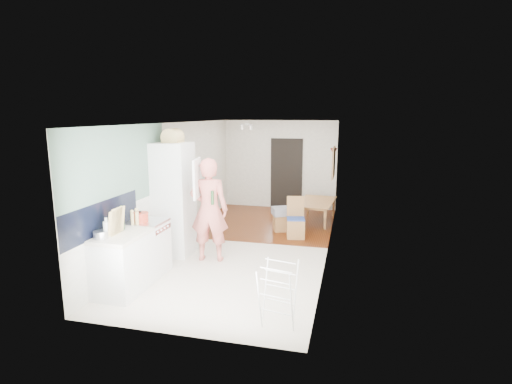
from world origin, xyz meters
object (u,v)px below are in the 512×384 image
at_px(dining_chair, 296,218).
at_px(stool, 280,223).
at_px(dining_table, 317,213).
at_px(drying_rack, 278,295).
at_px(person, 209,201).

relative_size(dining_chair, stool, 2.32).
xyz_separation_m(dining_table, drying_rack, (-0.04, -5.16, 0.19)).
height_order(dining_chair, drying_rack, dining_chair).
relative_size(person, stool, 5.80).
xyz_separation_m(dining_table, dining_chair, (-0.34, -1.46, 0.22)).
height_order(dining_table, dining_chair, dining_chair).
bearing_deg(drying_rack, stool, 112.15).
relative_size(person, dining_table, 1.76).
distance_m(dining_chair, stool, 0.65).
bearing_deg(stool, person, -114.14).
xyz_separation_m(person, drying_rack, (1.65, -2.01, -0.71)).
bearing_deg(dining_chair, stool, 123.26).
bearing_deg(dining_table, drying_rack, -175.03).
bearing_deg(person, dining_table, -126.93).
bearing_deg(stool, dining_chair, -45.65).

